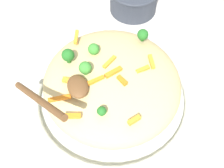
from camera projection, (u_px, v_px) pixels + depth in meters
name	position (u px, v px, depth m)	size (l,w,h in m)	color
ground_plane	(112.00, 102.00, 0.70)	(2.40, 2.40, 0.00)	beige
serving_bowl	(112.00, 97.00, 0.68)	(0.36, 0.36, 0.04)	silver
pasta_mound	(112.00, 83.00, 0.63)	(0.30, 0.29, 0.09)	#D1BA7A
carrot_piece_0	(143.00, 69.00, 0.60)	(0.03, 0.01, 0.01)	orange
carrot_piece_1	(70.00, 79.00, 0.59)	(0.03, 0.01, 0.01)	orange
carrot_piece_2	(59.00, 98.00, 0.56)	(0.04, 0.01, 0.01)	orange
carrot_piece_3	(76.00, 37.00, 0.65)	(0.04, 0.01, 0.01)	orange
carrot_piece_4	(111.00, 62.00, 0.60)	(0.04, 0.01, 0.01)	orange
carrot_piece_5	(151.00, 61.00, 0.61)	(0.03, 0.01, 0.01)	orange
carrot_piece_6	(72.00, 116.00, 0.54)	(0.03, 0.01, 0.01)	orange
carrot_piece_7	(122.00, 81.00, 0.58)	(0.02, 0.01, 0.01)	orange
carrot_piece_8	(114.00, 72.00, 0.59)	(0.04, 0.01, 0.01)	orange
carrot_piece_9	(95.00, 80.00, 0.58)	(0.04, 0.01, 0.01)	orange
carrot_piece_10	(134.00, 120.00, 0.54)	(0.03, 0.01, 0.01)	orange
broccoli_floret_0	(68.00, 55.00, 0.60)	(0.03, 0.03, 0.03)	#205B1C
broccoli_floret_1	(94.00, 49.00, 0.62)	(0.02, 0.02, 0.03)	#377928
broccoli_floret_2	(143.00, 35.00, 0.64)	(0.02, 0.02, 0.03)	#205B1C
broccoli_floret_3	(85.00, 68.00, 0.58)	(0.03, 0.03, 0.03)	#377928
broccoli_floret_4	(102.00, 111.00, 0.54)	(0.02, 0.02, 0.02)	#205B1C
serving_spoon	(63.00, 91.00, 0.54)	(0.16, 0.14, 0.10)	brown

